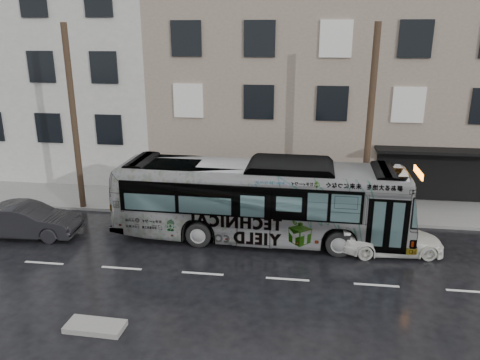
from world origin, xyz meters
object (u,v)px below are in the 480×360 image
object	(u,v)px
utility_pole_front	(369,127)
white_sedan	(391,239)
sign_post	(388,198)
bus	(260,200)
utility_pole_rear	(74,120)
dark_sedan	(26,220)

from	to	relation	value
utility_pole_front	white_sedan	world-z (taller)	utility_pole_front
utility_pole_front	sign_post	world-z (taller)	utility_pole_front
bus	white_sedan	bearing A→B (deg)	-96.40
sign_post	white_sedan	world-z (taller)	sign_post
utility_pole_rear	bus	bearing A→B (deg)	-13.60
utility_pole_front	bus	bearing A→B (deg)	-154.11
utility_pole_front	white_sedan	xyz separation A→B (m)	(0.82, -3.00, -4.04)
utility_pole_rear	dark_sedan	size ratio (longest dim) A/B	1.97
dark_sedan	bus	bearing A→B (deg)	-87.34
dark_sedan	sign_post	bearing A→B (deg)	-81.89
white_sedan	utility_pole_rear	bearing A→B (deg)	72.19
bus	white_sedan	xyz separation A→B (m)	(5.48, -0.74, -1.16)
utility_pole_front	white_sedan	bearing A→B (deg)	-74.74
utility_pole_rear	dark_sedan	xyz separation A→B (m)	(-0.95, -3.49, -3.90)
dark_sedan	utility_pole_rear	bearing A→B (deg)	-19.43
utility_pole_rear	sign_post	world-z (taller)	utility_pole_rear
sign_post	white_sedan	xyz separation A→B (m)	(-0.28, -3.00, -0.74)
utility_pole_rear	bus	xyz separation A→B (m)	(9.34, -2.26, -2.87)
bus	dark_sedan	xyz separation A→B (m)	(-10.30, -1.23, -1.02)
utility_pole_front	bus	distance (m)	5.92
bus	dark_sedan	bearing A→B (deg)	98.08
utility_pole_front	dark_sedan	distance (m)	15.84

